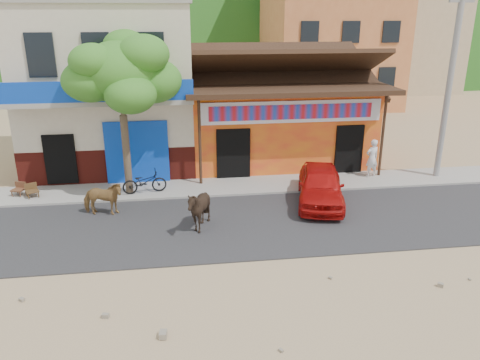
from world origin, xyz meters
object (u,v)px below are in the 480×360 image
at_px(cow_dark, 199,209).
at_px(red_car, 320,185).
at_px(cafe_chair_left, 17,184).
at_px(utility_pole, 450,81).
at_px(pedestrian, 372,158).
at_px(scooter, 144,182).
at_px(cafe_chair_right, 31,185).
at_px(tree, 123,115).
at_px(cow_tan, 103,199).

height_order(cow_dark, red_car, cow_dark).
bearing_deg(cafe_chair_left, utility_pole, 16.84).
relative_size(cow_dark, pedestrian, 0.89).
distance_m(scooter, pedestrian, 9.41).
distance_m(utility_pole, red_car, 7.01).
height_order(red_car, cafe_chair_right, red_car).
bearing_deg(scooter, cow_dark, -159.83).
xyz_separation_m(tree, cafe_chair_right, (-3.57, -0.05, -2.53)).
height_order(red_car, cafe_chair_left, red_car).
relative_size(cow_tan, cafe_chair_left, 1.57).
height_order(scooter, pedestrian, pedestrian).
bearing_deg(tree, pedestrian, 2.79).
relative_size(utility_pole, pedestrian, 4.97).
distance_m(cow_dark, scooter, 3.91).
bearing_deg(red_car, utility_pole, 34.45).
height_order(tree, cow_tan, tree).
bearing_deg(cow_tan, scooter, -29.09).
height_order(tree, scooter, tree).
bearing_deg(red_car, cow_tan, -164.80).
distance_m(cow_tan, red_car, 7.75).
xyz_separation_m(tree, pedestrian, (9.98, 0.49, -2.20)).
bearing_deg(cow_dark, red_car, 85.42).
distance_m(utility_pole, cafe_chair_right, 16.75).
height_order(scooter, cafe_chair_left, cafe_chair_left).
height_order(tree, utility_pole, utility_pole).
xyz_separation_m(utility_pole, pedestrian, (-2.82, 0.29, -3.20)).
relative_size(scooter, cafe_chair_left, 1.83).
bearing_deg(cow_dark, cow_tan, -142.30).
distance_m(tree, cow_dark, 4.96).
distance_m(cafe_chair_left, cafe_chair_right, 0.62).
bearing_deg(cafe_chair_left, red_car, 6.33).
bearing_deg(red_car, cafe_chair_left, -175.82).
relative_size(tree, utility_pole, 0.75).
relative_size(cow_tan, cow_dark, 0.99).
xyz_separation_m(red_car, pedestrian, (2.95, 2.36, 0.20)).
bearing_deg(red_car, scooter, 179.95).
distance_m(scooter, cafe_chair_left, 4.76).
bearing_deg(pedestrian, scooter, -10.22).
bearing_deg(cow_tan, cafe_chair_right, 64.16).
relative_size(pedestrian, cafe_chair_right, 1.71).
relative_size(tree, cow_dark, 4.17).
bearing_deg(tree, red_car, -14.88).
bearing_deg(cow_tan, cafe_chair_left, 65.61).
relative_size(utility_pole, scooter, 4.78).
bearing_deg(cow_tan, utility_pole, -73.39).
relative_size(utility_pole, cafe_chair_left, 8.78).
xyz_separation_m(tree, scooter, (0.60, -0.17, -2.56)).
xyz_separation_m(cow_tan, cafe_chair_right, (-2.86, 1.89, -0.05)).
distance_m(cow_tan, pedestrian, 10.97).
distance_m(utility_pole, cafe_chair_left, 17.31).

